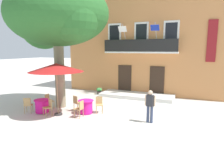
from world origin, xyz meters
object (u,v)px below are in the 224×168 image
object	(u,v)px
cafe_table_near_tree	(86,107)
cafe_table_middle	(42,106)
cafe_chair_near_tree_0	(80,108)
ground_planter_left	(99,91)
cafe_chair_middle_1	(49,100)
cafe_chair_middle_2	(28,104)
cafe_chair_near_tree_1	(99,104)
cafe_umbrella	(56,68)
cafe_chair_near_tree_2	(77,102)
plane_tree	(56,17)
pedestrian_near_entrance	(150,105)
cafe_chair_middle_0	(49,106)

from	to	relation	value
cafe_table_near_tree	cafe_table_middle	size ratio (longest dim) A/B	1.00
cafe_chair_near_tree_0	ground_planter_left	bearing A→B (deg)	106.39
cafe_chair_middle_1	cafe_chair_middle_2	distance (m)	1.25
cafe_chair_near_tree_1	cafe_umbrella	bearing A→B (deg)	-145.82
cafe_chair_near_tree_2	ground_planter_left	world-z (taller)	cafe_chair_near_tree_2
cafe_table_middle	cafe_chair_middle_2	distance (m)	0.77
cafe_table_near_tree	plane_tree	bearing A→B (deg)	164.64
cafe_chair_near_tree_2	cafe_chair_middle_1	world-z (taller)	same
cafe_chair_middle_1	cafe_chair_middle_2	bearing A→B (deg)	-113.52
ground_planter_left	pedestrian_near_entrance	bearing A→B (deg)	-42.68
cafe_chair_near_tree_0	cafe_table_near_tree	bearing A→B (deg)	95.34
cafe_table_near_tree	cafe_chair_near_tree_2	bearing A→B (deg)	164.27
cafe_chair_near_tree_0	cafe_chair_middle_2	world-z (taller)	same
pedestrian_near_entrance	cafe_chair_near_tree_0	bearing A→B (deg)	-168.58
cafe_umbrella	pedestrian_near_entrance	bearing A→B (deg)	9.42
cafe_chair_middle_0	cafe_table_middle	bearing A→B (deg)	159.72
cafe_umbrella	pedestrian_near_entrance	xyz separation A→B (m)	(4.90, 0.81, -1.69)
ground_planter_left	pedestrian_near_entrance	xyz separation A→B (m)	(5.18, -4.77, 0.62)
cafe_table_middle	pedestrian_near_entrance	distance (m)	6.08
ground_planter_left	cafe_chair_middle_0	bearing A→B (deg)	-91.06
cafe_chair_near_tree_0	cafe_chair_near_tree_1	world-z (taller)	same
plane_tree	cafe_umbrella	size ratio (longest dim) A/B	2.57
cafe_table_near_tree	cafe_chair_near_tree_0	distance (m)	0.77
plane_tree	cafe_chair_near_tree_1	bearing A→B (deg)	-3.61
cafe_chair_near_tree_2	cafe_umbrella	size ratio (longest dim) A/B	0.31
cafe_chair_near_tree_0	pedestrian_near_entrance	distance (m)	3.65
cafe_chair_middle_1	ground_planter_left	xyz separation A→B (m)	(0.95, 4.88, -0.23)
plane_tree	cafe_chair_middle_2	bearing A→B (deg)	-111.84
cafe_table_middle	cafe_umbrella	world-z (taller)	cafe_umbrella
plane_tree	pedestrian_near_entrance	size ratio (longest dim) A/B	4.58
cafe_umbrella	cafe_chair_middle_0	bearing A→B (deg)	-142.74
cafe_chair_near_tree_1	cafe_umbrella	xyz separation A→B (m)	(-1.88, -1.28, 2.08)
cafe_table_near_tree	pedestrian_near_entrance	size ratio (longest dim) A/B	0.53
plane_tree	cafe_chair_middle_2	distance (m)	5.33
cafe_chair_middle_1	pedestrian_near_entrance	xyz separation A→B (m)	(6.13, 0.11, 0.39)
cafe_table_near_tree	cafe_chair_near_tree_2	xyz separation A→B (m)	(-0.73, 0.20, 0.14)
cafe_chair_near_tree_0	cafe_chair_near_tree_1	size ratio (longest dim) A/B	1.00
cafe_chair_near_tree_1	cafe_chair_middle_1	distance (m)	3.17
cafe_chair_middle_2	ground_planter_left	world-z (taller)	cafe_chair_middle_2
cafe_chair_near_tree_0	cafe_chair_near_tree_1	xyz separation A→B (m)	(0.55, 1.18, 0.00)
cafe_chair_near_tree_0	cafe_table_middle	distance (m)	2.44
cafe_chair_middle_0	pedestrian_near_entrance	distance (m)	5.42
cafe_chair_near_tree_2	cafe_table_middle	xyz separation A→B (m)	(-1.64, -1.08, -0.14)
cafe_chair_near_tree_1	cafe_chair_near_tree_2	size ratio (longest dim) A/B	1.00
plane_tree	cafe_chair_middle_2	world-z (taller)	plane_tree
cafe_table_near_tree	cafe_table_middle	distance (m)	2.52
ground_planter_left	cafe_umbrella	bearing A→B (deg)	-87.14
cafe_chair_near_tree_1	cafe_chair_middle_2	distance (m)	4.00
cafe_chair_near_tree_2	cafe_umbrella	world-z (taller)	cafe_umbrella
cafe_table_near_tree	cafe_chair_near_tree_1	xyz separation A→B (m)	(0.62, 0.43, 0.14)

